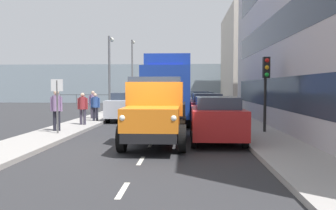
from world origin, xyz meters
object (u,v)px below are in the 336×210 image
pedestrian_strolling (83,106)px  traffic_light_near (266,78)px  car_navy_kerbside_3 (199,100)px  car_silver_oppositeside_0 (127,106)px  car_grey_kerbside_2 (202,104)px  lamp_post_far (132,67)px  car_red_kerbside_near (216,119)px  car_teal_oppositeside_1 (139,102)px  car_maroon_kerbside_1 (207,108)px  pedestrian_by_lamp (93,102)px  pedestrian_with_bag (56,107)px  street_sign (57,97)px  lamp_post_promenade (110,67)px  pedestrian_couple_b (95,105)px  lorry_cargo_blue (169,87)px  truck_vintage_orange (156,112)px

pedestrian_strolling → traffic_light_near: traffic_light_near is taller
car_navy_kerbside_3 → car_silver_oppositeside_0: same height
car_grey_kerbside_2 → lamp_post_far: lamp_post_far is taller
lamp_post_far → car_navy_kerbside_3: bearing=136.7°
car_grey_kerbside_2 → car_navy_kerbside_3: size_ratio=0.95×
car_red_kerbside_near → traffic_light_near: bearing=-139.1°
car_teal_oppositeside_1 → pedestrian_strolling: pedestrian_strolling is taller
car_maroon_kerbside_1 → pedestrian_by_lamp: (6.82, -1.76, 0.25)m
pedestrian_with_bag → lamp_post_far: 21.59m
street_sign → lamp_post_promenade: bearing=-88.7°
car_maroon_kerbside_1 → pedestrian_strolling: size_ratio=2.53×
pedestrian_strolling → pedestrian_by_lamp: size_ratio=0.97×
car_navy_kerbside_3 → pedestrian_couple_b: bearing=59.0°
lorry_cargo_blue → pedestrian_with_bag: 7.21m
pedestrian_couple_b → lamp_post_far: lamp_post_far is taller
pedestrian_with_bag → traffic_light_near: size_ratio=0.56×
car_maroon_kerbside_1 → pedestrian_strolling: (6.41, 1.64, 0.21)m
car_navy_kerbside_3 → pedestrian_with_bag: size_ratio=2.36×
car_maroon_kerbside_1 → car_navy_kerbside_3: same height
car_navy_kerbside_3 → car_red_kerbside_near: bearing=90.0°
car_silver_oppositeside_0 → lamp_post_promenade: bearing=-64.4°
pedestrian_with_bag → car_grey_kerbside_2: bearing=-125.5°
truck_vintage_orange → lorry_cargo_blue: (-0.05, -8.02, 0.90)m
car_maroon_kerbside_1 → lorry_cargo_blue: bearing=-31.9°
car_navy_kerbside_3 → pedestrian_strolling: pedestrian_strolling is taller
car_silver_oppositeside_0 → pedestrian_by_lamp: bearing=7.3°
car_maroon_kerbside_1 → lamp_post_promenade: lamp_post_promenade is taller
car_navy_kerbside_3 → lamp_post_far: bearing=-43.3°
truck_vintage_orange → lamp_post_far: 24.60m
traffic_light_near → pedestrian_couple_b: bearing=-26.7°
pedestrian_strolling → lamp_post_promenade: bearing=-87.6°
traffic_light_near → lamp_post_far: bearing=-66.8°
pedestrian_couple_b → pedestrian_by_lamp: (0.53, -1.43, 0.07)m
car_grey_kerbside_2 → street_sign: (6.48, 10.31, 0.79)m
car_silver_oppositeside_0 → pedestrian_by_lamp: pedestrian_by_lamp is taller
truck_vintage_orange → pedestrian_by_lamp: 9.61m
car_red_kerbside_near → car_navy_kerbside_3: bearing=-90.0°
car_navy_kerbside_3 → car_silver_oppositeside_0: size_ratio=1.01×
truck_vintage_orange → lamp_post_promenade: 13.72m
truck_vintage_orange → car_teal_oppositeside_1: (2.59, -13.98, -0.28)m
car_teal_oppositeside_1 → pedestrian_couple_b: (1.49, 6.98, 0.17)m
car_teal_oppositeside_1 → traffic_light_near: traffic_light_near is taller
pedestrian_by_lamp → pedestrian_strolling: bearing=96.9°
truck_vintage_orange → car_teal_oppositeside_1: truck_vintage_orange is taller
lamp_post_far → car_red_kerbside_near: bearing=106.5°
pedestrian_couple_b → pedestrian_by_lamp: bearing=-69.8°
pedestrian_with_bag → car_silver_oppositeside_0: bearing=-108.2°
car_red_kerbside_near → car_grey_kerbside_2: size_ratio=0.98×
car_teal_oppositeside_1 → traffic_light_near: 13.40m
car_maroon_kerbside_1 → car_silver_oppositeside_0: same height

